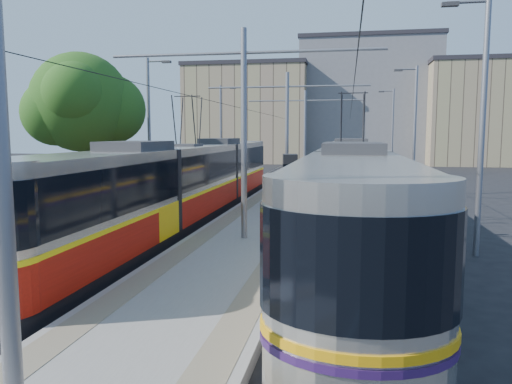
# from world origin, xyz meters

# --- Properties ---
(ground) EXTENTS (160.00, 160.00, 0.00)m
(ground) POSITION_xyz_m (0.00, 0.00, 0.00)
(ground) COLOR black
(ground) RESTS_ON ground
(platform) EXTENTS (4.00, 50.00, 0.30)m
(platform) POSITION_xyz_m (0.00, 17.00, 0.15)
(platform) COLOR gray
(platform) RESTS_ON ground
(tactile_strip_left) EXTENTS (0.70, 50.00, 0.01)m
(tactile_strip_left) POSITION_xyz_m (-1.45, 17.00, 0.30)
(tactile_strip_left) COLOR gray
(tactile_strip_left) RESTS_ON platform
(tactile_strip_right) EXTENTS (0.70, 50.00, 0.01)m
(tactile_strip_right) POSITION_xyz_m (1.45, 17.00, 0.30)
(tactile_strip_right) COLOR gray
(tactile_strip_right) RESTS_ON platform
(rails) EXTENTS (8.71, 70.00, 0.03)m
(rails) POSITION_xyz_m (0.00, 17.00, 0.02)
(rails) COLOR gray
(rails) RESTS_ON ground
(tram_left) EXTENTS (2.43, 27.99, 5.50)m
(tram_left) POSITION_xyz_m (-3.60, 12.96, 1.71)
(tram_left) COLOR black
(tram_left) RESTS_ON ground
(tram_right) EXTENTS (2.43, 31.60, 5.50)m
(tram_right) POSITION_xyz_m (3.60, 12.50, 1.86)
(tram_right) COLOR black
(tram_right) RESTS_ON ground
(catenary) EXTENTS (9.20, 70.00, 7.00)m
(catenary) POSITION_xyz_m (0.00, 14.15, 4.52)
(catenary) COLOR gray
(catenary) RESTS_ON platform
(street_lamps) EXTENTS (15.18, 38.22, 8.00)m
(street_lamps) POSITION_xyz_m (-0.00, 21.00, 4.18)
(street_lamps) COLOR gray
(street_lamps) RESTS_ON ground
(shelter) EXTENTS (0.90, 1.27, 2.58)m
(shelter) POSITION_xyz_m (0.71, 15.41, 1.65)
(shelter) COLOR black
(shelter) RESTS_ON platform
(tree) EXTENTS (5.40, 4.99, 7.85)m
(tree) POSITION_xyz_m (-9.35, 14.83, 5.30)
(tree) COLOR #382314
(tree) RESTS_ON ground
(building_left) EXTENTS (16.32, 12.24, 13.10)m
(building_left) POSITION_xyz_m (-10.00, 60.00, 6.56)
(building_left) COLOR gray
(building_left) RESTS_ON ground
(building_centre) EXTENTS (18.36, 14.28, 16.59)m
(building_centre) POSITION_xyz_m (6.00, 64.00, 8.31)
(building_centre) COLOR slate
(building_centre) RESTS_ON ground
(building_right) EXTENTS (14.28, 10.20, 12.81)m
(building_right) POSITION_xyz_m (20.00, 58.00, 6.41)
(building_right) COLOR gray
(building_right) RESTS_ON ground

